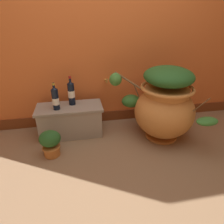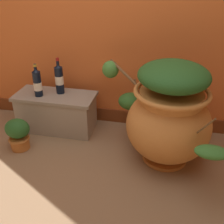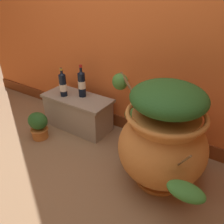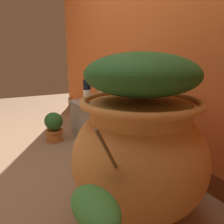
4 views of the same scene
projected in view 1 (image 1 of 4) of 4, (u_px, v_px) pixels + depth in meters
name	position (u px, v px, depth m)	size (l,w,h in m)	color
ground_plane	(120.00, 177.00, 1.83)	(7.00, 7.00, 0.00)	#896B4C
back_wall	(100.00, 20.00, 2.30)	(4.40, 0.33, 2.60)	#D6662D
terracotta_urn	(164.00, 105.00, 2.26)	(1.01, 0.79, 0.86)	#CC7F3D
stone_ledge	(71.00, 119.00, 2.40)	(0.77, 0.35, 0.38)	#9E9384
wine_bottle_left	(55.00, 98.00, 2.20)	(0.08, 0.08, 0.31)	black
wine_bottle_middle	(71.00, 92.00, 2.31)	(0.08, 0.08, 0.35)	black
potted_shrub	(51.00, 143.00, 2.05)	(0.22, 0.19, 0.30)	#C17033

